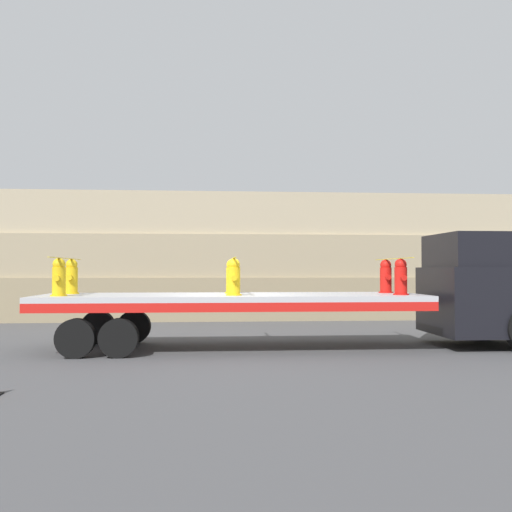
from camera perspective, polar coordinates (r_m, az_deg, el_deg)
The scene contains 13 objects.
ground_plane at distance 13.56m, azimuth -2.33°, elevation -9.23°, with size 120.00×120.00×0.00m, color #474749.
rock_cliff at distance 22.01m, azimuth -3.16°, elevation -0.08°, with size 60.00×3.30×4.71m.
truck_cab at distance 15.01m, azimuth 22.06°, elevation -3.14°, with size 2.56×2.57×2.72m.
flatbed_trailer at distance 13.45m, azimuth -4.89°, elevation -4.87°, with size 8.92×2.68×1.27m.
fire_hydrant_yellow_near_0 at distance 13.29m, azimuth -19.11°, elevation -2.06°, with size 0.36×0.50×0.84m.
fire_hydrant_yellow_far_0 at distance 14.39m, azimuth -17.97°, elevation -2.02°, with size 0.36×0.50×0.84m.
fire_hydrant_yellow_near_1 at distance 12.87m, azimuth -2.23°, elevation -2.16°, with size 0.36×0.50×0.84m.
fire_hydrant_yellow_far_1 at distance 14.00m, azimuth -2.41°, elevation -2.10°, with size 0.36×0.50×0.84m.
fire_hydrant_red_near_2 at distance 13.58m, azimuth 14.28°, elevation -2.08°, with size 0.36×0.50×0.84m.
fire_hydrant_red_far_2 at distance 14.66m, azimuth 12.85°, elevation -2.04°, with size 0.36×0.50×0.84m.
cargo_strap_rear at distance 13.84m, azimuth -18.50°, elevation -0.22°, with size 0.05×2.78×0.01m.
cargo_strap_middle at distance 13.44m, azimuth -2.32°, elevation -0.26°, with size 0.05×2.78×0.01m.
cargo_strap_front at distance 14.12m, azimuth 13.52°, elevation -0.28°, with size 0.05×2.78×0.01m.
Camera 1 is at (-0.50, -13.42, 1.85)m, focal length 40.00 mm.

